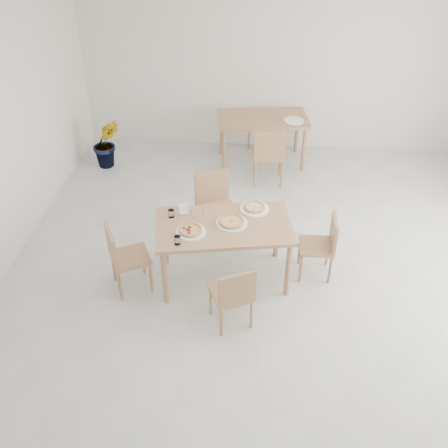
# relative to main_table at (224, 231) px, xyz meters

# --- Properties ---
(main_table) EXTENTS (1.59, 1.08, 0.75)m
(main_table) POSITION_rel_main_table_xyz_m (0.00, 0.00, 0.00)
(main_table) COLOR tan
(main_table) RESTS_ON ground
(chair_south) EXTENTS (0.50, 0.50, 0.77)m
(chair_south) POSITION_rel_main_table_xyz_m (0.16, -0.74, -0.22)
(chair_south) COLOR #AC7E56
(chair_south) RESTS_ON ground
(chair_north) EXTENTS (0.59, 0.59, 0.89)m
(chair_north) POSITION_rel_main_table_xyz_m (-0.18, 0.80, -0.15)
(chair_north) COLOR #AC7E56
(chair_north) RESTS_ON ground
(chair_west) EXTENTS (0.54, 0.54, 0.81)m
(chair_west) POSITION_rel_main_table_xyz_m (-1.08, -0.27, -0.19)
(chair_west) COLOR #AC7E56
(chair_west) RESTS_ON ground
(chair_east) EXTENTS (0.38, 0.38, 0.77)m
(chair_east) POSITION_rel_main_table_xyz_m (1.10, 0.18, -0.22)
(chair_east) COLOR #AC7E56
(chair_east) RESTS_ON ground
(plate_margherita) EXTENTS (0.34, 0.34, 0.02)m
(plate_margherita) POSITION_rel_main_table_xyz_m (0.08, 0.02, 0.09)
(plate_margherita) COLOR white
(plate_margherita) RESTS_ON main_table
(plate_mushroom) EXTENTS (0.33, 0.33, 0.02)m
(plate_mushroom) POSITION_rel_main_table_xyz_m (0.31, 0.32, 0.09)
(plate_mushroom) COLOR white
(plate_mushroom) RESTS_ON main_table
(plate_pepperoni) EXTENTS (0.32, 0.32, 0.02)m
(plate_pepperoni) POSITION_rel_main_table_xyz_m (-0.34, -0.17, 0.09)
(plate_pepperoni) COLOR white
(plate_pepperoni) RESTS_ON main_table
(pizza_margherita) EXTENTS (0.36, 0.36, 0.03)m
(pizza_margherita) POSITION_rel_main_table_xyz_m (0.08, 0.02, 0.12)
(pizza_margherita) COLOR #E3B56B
(pizza_margherita) RESTS_ON plate_margherita
(pizza_mushroom) EXTENTS (0.25, 0.25, 0.03)m
(pizza_mushroom) POSITION_rel_main_table_xyz_m (0.31, 0.32, 0.12)
(pizza_mushroom) COLOR #E3B56B
(pizza_mushroom) RESTS_ON plate_mushroom
(pizza_pepperoni) EXTENTS (0.29, 0.29, 0.03)m
(pizza_pepperoni) POSITION_rel_main_table_xyz_m (-0.34, -0.17, 0.12)
(pizza_pepperoni) COLOR #E3B56B
(pizza_pepperoni) RESTS_ON plate_pepperoni
(tumbler_a) EXTENTS (0.07, 0.07, 0.09)m
(tumbler_a) POSITION_rel_main_table_xyz_m (-0.59, 0.10, 0.13)
(tumbler_a) COLOR white
(tumbler_a) RESTS_ON main_table
(tumbler_b) EXTENTS (0.07, 0.07, 0.09)m
(tumbler_b) POSITION_rel_main_table_xyz_m (-0.44, -0.38, 0.13)
(tumbler_b) COLOR white
(tumbler_b) RESTS_ON main_table
(napkin_holder) EXTENTS (0.13, 0.10, 0.13)m
(napkin_holder) POSITION_rel_main_table_xyz_m (-0.46, 0.16, 0.15)
(napkin_holder) COLOR silver
(napkin_holder) RESTS_ON main_table
(fork_a) EXTENTS (0.11, 0.18, 0.01)m
(fork_a) POSITION_rel_main_table_xyz_m (-0.36, 0.16, 0.09)
(fork_a) COLOR silver
(fork_a) RESTS_ON main_table
(fork_b) EXTENTS (0.02, 0.18, 0.01)m
(fork_b) POSITION_rel_main_table_xyz_m (-0.25, 0.19, 0.09)
(fork_b) COLOR silver
(fork_b) RESTS_ON main_table
(second_table) EXTENTS (1.45, 0.95, 0.75)m
(second_table) POSITION_rel_main_table_xyz_m (0.34, 2.86, -0.01)
(second_table) COLOR #AC7E56
(second_table) RESTS_ON ground
(chair_back_s) EXTENTS (0.46, 0.46, 0.90)m
(chair_back_s) POSITION_rel_main_table_xyz_m (0.46, 2.17, -0.14)
(chair_back_s) COLOR #AC7E56
(chair_back_s) RESTS_ON ground
(chair_back_n) EXTENTS (0.56, 0.56, 0.93)m
(chair_back_n) POSITION_rel_main_table_xyz_m (0.25, 3.60, -0.13)
(chair_back_n) COLOR #AC7E56
(chair_back_n) RESTS_ON ground
(plate_empty) EXTENTS (0.30, 0.30, 0.02)m
(plate_empty) POSITION_rel_main_table_xyz_m (0.81, 2.77, 0.09)
(plate_empty) COLOR white
(plate_empty) RESTS_ON second_table
(potted_plant) EXTENTS (0.53, 0.49, 0.77)m
(potted_plant) POSITION_rel_main_table_xyz_m (-2.03, 2.52, -0.28)
(potted_plant) COLOR #23631D
(potted_plant) RESTS_ON ground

